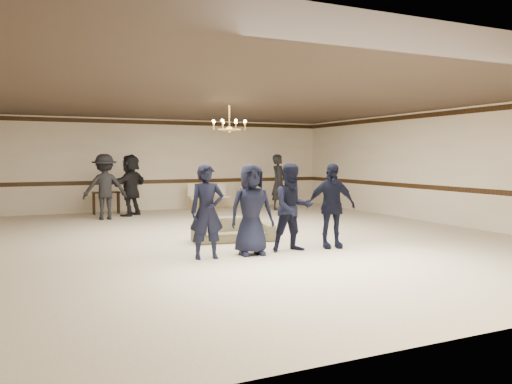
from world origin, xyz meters
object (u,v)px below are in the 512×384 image
(boy_b, at_px, (252,209))
(boy_d, at_px, (331,206))
(banquet_chair_left, at_px, (195,197))
(adult_mid, at_px, (131,185))
(adult_right, at_px, (279,182))
(console_table, at_px, (106,203))
(chandelier, at_px, (229,117))
(banquet_chair_right, at_px, (248,195))
(banquet_chair_mid, at_px, (222,196))
(settee, at_px, (233,229))
(boy_a, at_px, (207,212))
(boy_c, at_px, (293,208))
(adult_left, at_px, (105,187))

(boy_b, distance_m, boy_d, 1.80)
(boy_b, xyz_separation_m, banquet_chair_left, (1.51, 8.14, -0.41))
(adult_mid, xyz_separation_m, adult_right, (5.10, -0.40, 0.00))
(boy_b, bearing_deg, console_table, 104.64)
(banquet_chair_left, bearing_deg, chandelier, -97.84)
(banquet_chair_right, distance_m, console_table, 5.00)
(adult_mid, bearing_deg, boy_d, 65.44)
(banquet_chair_mid, bearing_deg, banquet_chair_left, 178.79)
(settee, distance_m, banquet_chair_mid, 6.92)
(boy_a, bearing_deg, boy_b, 7.00)
(banquet_chair_left, bearing_deg, boy_a, -105.78)
(adult_right, relative_size, banquet_chair_right, 2.11)
(boy_c, bearing_deg, settee, 118.57)
(chandelier, xyz_separation_m, adult_right, (3.53, 4.15, -1.90))
(banquet_chair_left, bearing_deg, boy_c, -93.58)
(boy_c, relative_size, console_table, 1.99)
(boy_c, height_order, boy_d, same)
(boy_b, bearing_deg, adult_mid, 100.89)
(adult_left, relative_size, banquet_chair_mid, 2.11)
(settee, bearing_deg, adult_mid, 108.73)
(chandelier, bearing_deg, adult_mid, 109.07)
(adult_mid, height_order, banquet_chair_left, adult_mid)
(settee, relative_size, adult_right, 0.92)
(boy_d, relative_size, adult_right, 0.89)
(banquet_chair_left, distance_m, banquet_chair_mid, 1.00)
(banquet_chair_right, bearing_deg, chandelier, -121.81)
(boy_a, height_order, settee, boy_a)
(boy_d, relative_size, console_table, 1.99)
(banquet_chair_right, relative_size, console_table, 1.06)
(boy_d, xyz_separation_m, banquet_chair_mid, (0.71, 8.14, -0.41))
(banquet_chair_left, bearing_deg, banquet_chair_right, 0.68)
(adult_left, relative_size, banquet_chair_left, 2.11)
(boy_b, height_order, adult_mid, adult_mid)
(adult_mid, xyz_separation_m, console_table, (-0.65, 0.82, -0.61))
(banquet_chair_mid, bearing_deg, boy_a, -113.90)
(settee, relative_size, adult_mid, 0.92)
(adult_right, distance_m, banquet_chair_left, 2.98)
(banquet_chair_left, bearing_deg, settee, -100.03)
(boy_b, xyz_separation_m, adult_left, (-1.74, 6.82, 0.11))
(console_table, bearing_deg, boy_a, -84.51)
(boy_b, xyz_separation_m, boy_d, (1.80, 0.00, 0.00))
(settee, bearing_deg, boy_c, -60.38)
(boy_a, distance_m, adult_left, 6.87)
(banquet_chair_right, height_order, console_table, banquet_chair_right)
(boy_d, xyz_separation_m, banquet_chair_left, (-0.29, 8.14, -0.41))
(adult_left, distance_m, banquet_chair_mid, 4.48)
(banquet_chair_mid, bearing_deg, boy_d, -96.16)
(settee, xyz_separation_m, banquet_chair_right, (3.24, 6.54, 0.20))
(settee, bearing_deg, banquet_chair_mid, 79.22)
(settee, xyz_separation_m, banquet_chair_left, (1.24, 6.54, 0.20))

